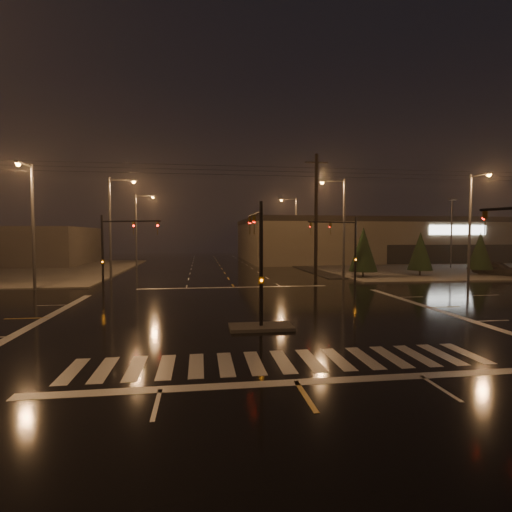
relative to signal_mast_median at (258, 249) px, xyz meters
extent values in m
plane|color=black|center=(0.00, 3.07, -3.75)|extent=(140.00, 140.00, 0.00)
cube|color=#47443F|center=(30.00, 33.07, -3.69)|extent=(36.00, 36.00, 0.12)
cube|color=#47443F|center=(0.00, -0.93, -3.68)|extent=(3.00, 1.60, 0.15)
cube|color=beige|center=(0.00, -5.93, -3.75)|extent=(15.00, 2.60, 0.01)
cube|color=beige|center=(0.00, -7.93, -3.75)|extent=(16.00, 0.50, 0.01)
cube|color=beige|center=(0.00, 14.07, -3.75)|extent=(16.00, 0.50, 0.01)
cube|color=black|center=(35.00, 31.07, -3.71)|extent=(50.00, 24.00, 0.08)
cube|color=#6A5E4B|center=(35.00, 49.07, -0.25)|extent=(60.00, 28.00, 7.00)
cube|color=black|center=(35.00, 49.07, 3.05)|extent=(60.20, 28.20, 0.80)
cube|color=white|center=(35.00, 34.97, 1.45)|extent=(9.00, 0.20, 1.40)
cube|color=black|center=(35.00, 35.02, -2.15)|extent=(22.00, 0.15, 2.80)
cylinder|color=black|center=(0.00, -0.93, -0.75)|extent=(0.18, 0.18, 6.00)
cylinder|color=black|center=(0.00, 1.32, 1.75)|extent=(0.12, 4.50, 0.12)
imported|color=#594707|center=(0.00, 3.35, 1.70)|extent=(0.16, 0.20, 1.00)
cube|color=#594707|center=(0.00, -0.93, -1.45)|extent=(0.25, 0.18, 0.35)
cylinder|color=black|center=(10.50, 13.57, -0.75)|extent=(0.18, 0.18, 6.00)
cylinder|color=black|center=(8.15, 12.72, 1.75)|extent=(4.74, 1.82, 0.12)
imported|color=#594707|center=(6.04, 11.95, 1.70)|extent=(0.24, 0.22, 1.00)
cube|color=#594707|center=(10.50, 13.57, -1.45)|extent=(0.25, 0.18, 0.35)
cylinder|color=black|center=(-10.50, 13.57, -0.75)|extent=(0.18, 0.18, 6.00)
cylinder|color=black|center=(-8.15, 12.72, 1.75)|extent=(4.74, 1.82, 0.12)
imported|color=#594707|center=(-6.04, 11.95, 1.70)|extent=(0.24, 0.22, 1.00)
cube|color=#594707|center=(-10.50, 13.57, -1.45)|extent=(0.25, 0.18, 0.35)
imported|color=#594707|center=(9.20, -3.86, 1.70)|extent=(0.22, 0.24, 1.00)
cylinder|color=#38383A|center=(-11.50, 21.07, 1.25)|extent=(0.24, 0.24, 10.00)
cylinder|color=#38383A|center=(-10.30, 21.07, 6.05)|extent=(2.40, 0.14, 0.14)
cube|color=#38383A|center=(-9.20, 21.07, 6.00)|extent=(0.70, 0.30, 0.18)
sphere|color=orange|center=(-9.20, 21.07, 5.87)|extent=(0.32, 0.32, 0.32)
cylinder|color=#38383A|center=(-11.50, 37.07, 1.25)|extent=(0.24, 0.24, 10.00)
cylinder|color=#38383A|center=(-10.30, 37.07, 6.05)|extent=(2.40, 0.14, 0.14)
cube|color=#38383A|center=(-9.20, 37.07, 6.00)|extent=(0.70, 0.30, 0.18)
sphere|color=orange|center=(-9.20, 37.07, 5.87)|extent=(0.32, 0.32, 0.32)
cylinder|color=#38383A|center=(11.50, 19.07, 1.25)|extent=(0.24, 0.24, 10.00)
cylinder|color=#38383A|center=(10.30, 19.07, 6.05)|extent=(2.40, 0.14, 0.14)
cube|color=#38383A|center=(9.20, 19.07, 6.00)|extent=(0.70, 0.30, 0.18)
sphere|color=orange|center=(9.20, 19.07, 5.87)|extent=(0.32, 0.32, 0.32)
cylinder|color=#38383A|center=(11.50, 39.07, 1.25)|extent=(0.24, 0.24, 10.00)
cylinder|color=#38383A|center=(10.30, 39.07, 6.05)|extent=(2.40, 0.14, 0.14)
cube|color=#38383A|center=(9.20, 39.07, 6.00)|extent=(0.70, 0.30, 0.18)
sphere|color=orange|center=(9.20, 39.07, 5.87)|extent=(0.32, 0.32, 0.32)
cylinder|color=#38383A|center=(-16.00, 14.57, 1.25)|extent=(0.24, 0.24, 10.00)
cylinder|color=#38383A|center=(-16.00, 13.37, 6.05)|extent=(0.14, 2.40, 0.14)
cube|color=#38383A|center=(-16.00, 12.27, 6.00)|extent=(0.30, 0.70, 0.18)
sphere|color=orange|center=(-16.00, 12.27, 5.87)|extent=(0.32, 0.32, 0.32)
cylinder|color=#38383A|center=(22.00, 14.57, 1.25)|extent=(0.24, 0.24, 10.00)
cylinder|color=#38383A|center=(22.00, 13.37, 6.05)|extent=(0.14, 2.40, 0.14)
cube|color=#38383A|center=(22.00, 12.27, 6.00)|extent=(0.30, 0.70, 0.18)
sphere|color=orange|center=(22.00, 12.27, 5.87)|extent=(0.32, 0.32, 0.32)
cylinder|color=black|center=(8.00, 17.07, 2.25)|extent=(0.32, 0.32, 12.00)
cube|color=black|center=(8.00, 17.07, 7.45)|extent=(2.20, 0.12, 0.12)
cylinder|color=black|center=(13.83, 19.70, -3.40)|extent=(0.18, 0.18, 0.70)
cone|color=black|center=(13.83, 19.70, -0.79)|extent=(2.90, 2.90, 4.53)
cylinder|color=black|center=(20.46, 20.25, -3.40)|extent=(0.18, 0.18, 0.70)
cone|color=black|center=(20.46, 20.25, -1.03)|extent=(2.59, 2.59, 4.05)
cylinder|color=black|center=(27.53, 20.31, -3.40)|extent=(0.18, 0.18, 0.70)
cone|color=black|center=(27.53, 20.31, -1.02)|extent=(2.60, 2.60, 4.06)
imported|color=black|center=(29.20, 19.85, -2.95)|extent=(3.79, 5.06, 1.60)
camera|label=1|loc=(-2.85, -19.40, 0.67)|focal=28.00mm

